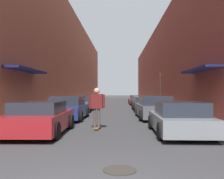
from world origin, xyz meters
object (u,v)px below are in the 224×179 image
object	(u,v)px
parked_car_left_2	(82,104)
manhole_cover	(120,170)
parked_car_right_4	(136,100)
traffic_light	(160,86)
parked_car_right_1	(154,108)
parked_car_left_0	(40,118)
parked_car_right_3	(141,101)
parked_car_left_1	(68,108)
skateboarder	(97,104)
parked_car_right_2	(145,104)
parked_car_right_0	(180,119)
parked_car_left_3	(91,101)

from	to	relation	value
parked_car_left_2	manhole_cover	bearing A→B (deg)	-78.38
parked_car_right_4	traffic_light	bearing A→B (deg)	-73.67
manhole_cover	parked_car_right_1	bearing A→B (deg)	78.07
parked_car_left_2	parked_car_right_4	size ratio (longest dim) A/B	1.01
parked_car_left_0	parked_car_right_3	size ratio (longest dim) A/B	0.93
parked_car_left_1	skateboarder	xyz separation A→B (m)	(2.01, -3.71, 0.46)
parked_car_left_0	parked_car_right_2	world-z (taller)	parked_car_left_0
skateboarder	traffic_light	world-z (taller)	traffic_light
parked_car_right_0	parked_car_left_0	bearing A→B (deg)	-179.54
parked_car_right_1	traffic_light	xyz separation A→B (m)	(1.97, 9.81, 1.55)
parked_car_right_3	parked_car_left_1	bearing A→B (deg)	-114.19
parked_car_right_2	skateboarder	world-z (taller)	skateboarder
parked_car_left_3	parked_car_right_4	world-z (taller)	parked_car_left_3
parked_car_left_2	skateboarder	bearing A→B (deg)	-77.46
parked_car_right_2	parked_car_right_4	xyz separation A→B (m)	(0.01, 10.78, -0.03)
parked_car_right_0	parked_car_right_4	bearing A→B (deg)	90.50
parked_car_right_1	parked_car_right_4	distance (m)	16.49
parked_car_right_4	parked_car_right_1	bearing A→B (deg)	-90.04
parked_car_left_1	manhole_cover	distance (m)	9.80
parked_car_right_1	parked_car_right_3	xyz separation A→B (m)	(0.15, 11.04, -0.08)
parked_car_left_3	parked_car_right_2	world-z (taller)	parked_car_left_3
parked_car_left_0	parked_car_left_3	world-z (taller)	parked_car_left_3
parked_car_left_0	parked_car_left_1	distance (m)	4.97
parked_car_left_1	manhole_cover	bearing A→B (deg)	-72.16
parked_car_left_3	traffic_light	distance (m)	7.20
parked_car_left_1	parked_car_left_2	distance (m)	5.86
parked_car_right_3	parked_car_right_4	size ratio (longest dim) A/B	1.01
manhole_cover	traffic_light	size ratio (longest dim) A/B	0.21
parked_car_left_1	parked_car_left_3	bearing A→B (deg)	89.72
parked_car_left_1	parked_car_right_3	xyz separation A→B (m)	(5.24, 11.67, -0.07)
parked_car_left_3	parked_car_right_1	distance (m)	11.48
parked_car_right_0	parked_car_right_2	world-z (taller)	parked_car_right_0
parked_car_left_0	parked_car_left_1	xyz separation A→B (m)	(0.07, 4.97, 0.04)
parked_car_right_1	parked_car_left_3	bearing A→B (deg)	116.05
parked_car_right_2	skateboarder	distance (m)	10.52
parked_car_left_1	parked_car_right_4	xyz separation A→B (m)	(5.11, 17.12, -0.08)
parked_car_left_3	parked_car_right_3	world-z (taller)	parked_car_left_3
parked_car_right_3	parked_car_right_4	world-z (taller)	parked_car_right_3
parked_car_right_1	parked_car_right_3	world-z (taller)	parked_car_right_1
parked_car_left_2	parked_car_right_0	world-z (taller)	parked_car_left_2
parked_car_right_0	parked_car_right_3	xyz separation A→B (m)	(-0.05, 16.60, -0.02)
parked_car_right_4	parked_car_right_2	bearing A→B (deg)	-90.08
parked_car_left_0	skateboarder	xyz separation A→B (m)	(2.08, 1.26, 0.50)
parked_car_right_3	parked_car_left_3	bearing A→B (deg)	-171.97
parked_car_left_3	parked_car_right_1	bearing A→B (deg)	-63.95
parked_car_left_0	traffic_light	world-z (taller)	traffic_light
parked_car_left_3	parked_car_right_3	size ratio (longest dim) A/B	0.98
parked_car_right_1	skateboarder	bearing A→B (deg)	-125.42
parked_car_left_0	parked_car_right_0	size ratio (longest dim) A/B	1.02
parked_car_left_1	skateboarder	distance (m)	4.24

